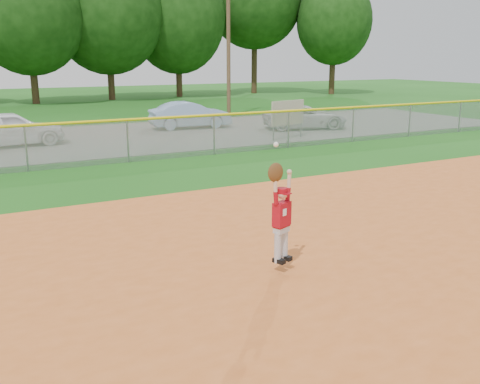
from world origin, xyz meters
name	(u,v)px	position (x,y,z in m)	size (l,w,h in m)	color
ground	(279,251)	(0.00, 0.00, 0.00)	(120.00, 120.00, 0.00)	#185513
clay_infield	(389,314)	(0.00, -3.00, 0.02)	(24.00, 16.00, 0.04)	#C85E24
parking_strip	(90,139)	(0.00, 16.00, 0.01)	(44.00, 10.00, 0.03)	slate
car_white_a	(10,129)	(-3.33, 15.52, 0.76)	(1.72, 4.26, 1.45)	white
car_blue	(190,115)	(5.45, 17.40, 0.71)	(1.44, 4.12, 1.36)	#82A0C3
car_white_b	(305,117)	(10.59, 14.46, 0.62)	(1.96, 4.26, 1.18)	silver
sponsor_sign	(288,114)	(7.85, 11.88, 1.15)	(1.93, 0.47, 1.74)	gray
outfield_fence	(128,138)	(0.00, 10.00, 0.88)	(40.06, 0.10, 1.55)	gray
power_lines	(78,36)	(1.00, 22.00, 4.68)	(19.40, 0.24, 9.00)	#4C3823
tree_line	(32,5)	(0.96, 37.90, 7.53)	(62.37, 13.00, 14.43)	#422D1C
ballplayer	(281,213)	(-0.57, -0.93, 1.08)	(0.57, 0.33, 2.09)	silver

